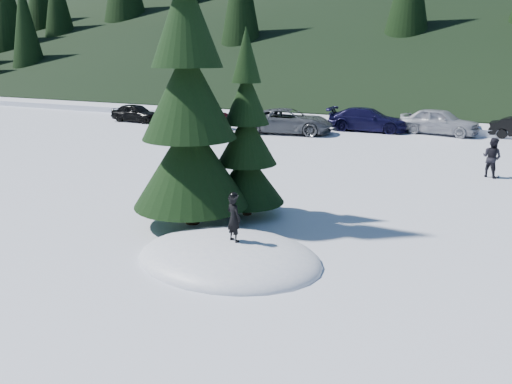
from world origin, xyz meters
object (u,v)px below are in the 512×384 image
at_px(child_skier, 234,218).
at_px(adult_0, 492,158).
at_px(car_1, 197,116).
at_px(car_4, 439,121).
at_px(car_0, 136,113).
at_px(car_3, 368,120).
at_px(spruce_tall, 189,105).
at_px(car_2, 288,121).
at_px(spruce_short, 247,145).

relative_size(child_skier, adult_0, 0.71).
relative_size(car_1, car_4, 1.03).
distance_m(car_0, car_1, 5.49).
relative_size(child_skier, car_3, 0.22).
distance_m(adult_0, car_4, 10.89).
distance_m(spruce_tall, car_3, 19.84).
relative_size(spruce_tall, car_2, 1.61).
xyz_separation_m(spruce_short, car_0, (-16.87, 15.27, -1.47)).
xyz_separation_m(car_3, car_4, (4.15, 0.58, 0.06)).
height_order(spruce_tall, child_skier, spruce_tall).
bearing_deg(car_0, adult_0, -104.48).
height_order(adult_0, car_4, car_4).
xyz_separation_m(car_1, car_4, (14.44, 4.10, 0.00)).
xyz_separation_m(adult_0, car_2, (-11.39, 6.74, -0.03)).
bearing_deg(car_3, spruce_tall, 178.15).
xyz_separation_m(adult_0, car_1, (-17.66, 6.31, -0.00)).
relative_size(spruce_short, child_skier, 4.93).
relative_size(car_0, car_1, 0.80).
xyz_separation_m(spruce_tall, car_0, (-15.87, 16.67, -2.69)).
height_order(child_skier, car_4, child_skier).
bearing_deg(spruce_tall, car_3, 90.35).
height_order(car_0, car_2, car_2).
xyz_separation_m(spruce_short, child_skier, (1.33, -3.18, -1.08)).
height_order(car_0, car_4, car_4).
relative_size(child_skier, car_2, 0.20).
bearing_deg(adult_0, child_skier, 94.87).
height_order(child_skier, car_2, child_skier).
distance_m(spruce_short, child_skier, 3.61).
bearing_deg(car_0, car_4, -77.85).
bearing_deg(car_3, car_1, 106.71).
relative_size(spruce_tall, car_3, 1.75).
xyz_separation_m(adult_0, car_0, (-23.13, 6.83, -0.14)).
distance_m(child_skier, car_1, 21.99).
xyz_separation_m(spruce_tall, adult_0, (7.26, 9.84, -2.55)).
height_order(car_3, car_4, car_4).
distance_m(spruce_tall, car_2, 17.28).
distance_m(spruce_short, car_0, 22.80).
distance_m(car_0, car_2, 11.73).
bearing_deg(car_3, car_0, 98.57).
bearing_deg(car_1, child_skier, -138.05).
height_order(car_2, car_4, car_4).
xyz_separation_m(spruce_short, car_1, (-11.41, 14.74, -1.33)).
bearing_deg(car_3, car_4, -84.30).
bearing_deg(car_1, spruce_tall, -140.65).
bearing_deg(car_3, adult_0, -145.30).
distance_m(spruce_short, car_4, 19.13).
xyz_separation_m(spruce_short, car_2, (-5.14, 15.18, -1.36)).
xyz_separation_m(child_skier, car_1, (-12.74, 17.92, -0.26)).
bearing_deg(child_skier, car_1, -34.12).
relative_size(spruce_short, car_2, 1.00).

